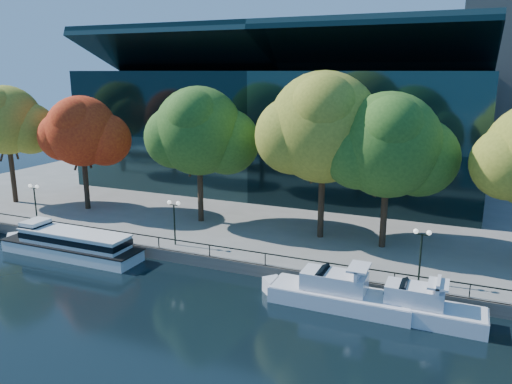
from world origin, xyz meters
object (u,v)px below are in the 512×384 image
at_px(lamp_2, 422,244).
at_px(tree_1, 83,133).
at_px(cruiser_near, 334,292).
at_px(tree_0, 7,122).
at_px(tree_3, 326,130).
at_px(cruiser_far, 414,306).
at_px(lamp_0, 34,195).
at_px(lamp_1, 174,212).
at_px(tree_2, 200,133).
at_px(tour_boat, 68,242).
at_px(tree_4, 390,147).

bearing_deg(lamp_2, tree_1, 169.92).
height_order(cruiser_near, tree_0, tree_0).
bearing_deg(tree_3, cruiser_far, -49.73).
distance_m(cruiser_near, lamp_0, 32.10).
relative_size(cruiser_near, lamp_1, 2.71).
xyz_separation_m(cruiser_near, tree_2, (-16.72, 11.22, 9.07)).
bearing_deg(tree_1, tree_3, 1.46).
distance_m(tour_boat, tree_0, 20.82).
xyz_separation_m(cruiser_far, tree_1, (-36.07, 10.35, 8.55)).
bearing_deg(tree_3, tour_boat, -151.97).
bearing_deg(tree_1, tour_boat, -57.38).
bearing_deg(lamp_0, lamp_2, 0.00).
xyz_separation_m(tour_boat, lamp_0, (-7.45, 3.71, 2.79)).
height_order(cruiser_far, tree_3, tree_3).
bearing_deg(lamp_1, tour_boat, -157.15).
bearing_deg(tree_4, tree_2, 178.20).
xyz_separation_m(tree_2, lamp_1, (1.26, -7.21, -6.07)).
xyz_separation_m(cruiser_near, cruiser_far, (5.34, 0.05, -0.02)).
distance_m(tree_1, tree_4, 32.43).
bearing_deg(tree_3, tree_1, -178.54).
relative_size(lamp_1, lamp_2, 1.00).
bearing_deg(cruiser_near, tree_0, 166.99).
bearing_deg(cruiser_far, tree_3, 130.27).
distance_m(lamp_0, lamp_2, 36.94).
xyz_separation_m(lamp_0, lamp_1, (16.26, 0.00, 0.00)).
distance_m(tree_3, lamp_1, 15.15).
bearing_deg(tree_4, tour_boat, -158.28).
height_order(tour_boat, tree_2, tree_2).
xyz_separation_m(cruiser_far, lamp_0, (-37.05, 3.96, 3.02)).
bearing_deg(cruiser_far, tree_4, 108.96).
relative_size(cruiser_near, tree_1, 0.87).
height_order(tree_1, lamp_0, tree_1).
xyz_separation_m(tree_2, tree_3, (12.71, -0.14, 0.89)).
distance_m(tree_4, lamp_2, 9.50).
distance_m(tree_4, lamp_1, 19.29).
xyz_separation_m(tree_3, lamp_0, (-27.70, -7.07, -6.96)).
relative_size(tour_boat, tree_2, 1.08).
bearing_deg(cruiser_near, tree_3, 109.87).
distance_m(cruiser_far, tree_0, 47.80).
relative_size(tree_1, tree_4, 0.93).
bearing_deg(tree_4, lamp_1, -158.86).
height_order(cruiser_near, tree_3, tree_3).
height_order(cruiser_far, tree_0, tree_0).
bearing_deg(tree_1, cruiser_far, -16.01).
distance_m(tree_3, tree_4, 5.84).
distance_m(cruiser_near, tree_3, 15.43).
height_order(cruiser_near, lamp_1, lamp_1).
height_order(cruiser_far, tree_2, tree_2).
xyz_separation_m(tree_3, lamp_1, (-11.45, -7.07, -6.96)).
height_order(tree_1, tree_3, tree_3).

